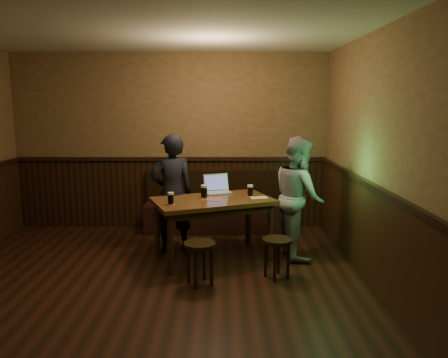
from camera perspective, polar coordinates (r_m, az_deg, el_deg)
name	(u,v)px	position (r m, az deg, el deg)	size (l,w,h in m)	color
room	(138,187)	(4.39, -11.15, -1.00)	(5.04, 6.04, 2.84)	black
bench	(215,211)	(6.97, -1.20, -4.26)	(2.20, 0.50, 0.95)	black
pub_table	(213,207)	(5.64, -1.44, -3.66)	(1.70, 1.34, 0.80)	#502B17
stool_left	(200,251)	(4.93, -3.18, -9.38)	(0.45, 0.45, 0.49)	black
stool_right	(277,247)	(5.14, 6.93, -8.76)	(0.43, 0.43, 0.47)	black
pint_left	(171,198)	(5.35, -6.97, -2.51)	(0.10, 0.10, 0.15)	maroon
pint_mid	(204,191)	(5.67, -2.62, -1.63)	(0.11, 0.11, 0.17)	maroon
pint_right	(250,190)	(5.78, 3.44, -1.51)	(0.10, 0.10, 0.16)	maroon
laptop	(218,188)	(6.00, -0.84, -1.20)	(0.43, 0.39, 0.25)	silver
menu	(259,197)	(5.72, 4.58, -2.42)	(0.22, 0.15, 0.00)	silver
person_suit	(172,193)	(5.96, -6.81, -1.86)	(0.59, 0.39, 1.62)	black
person_grey	(299,197)	(5.83, 9.74, -2.31)	(0.78, 0.60, 1.60)	gray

